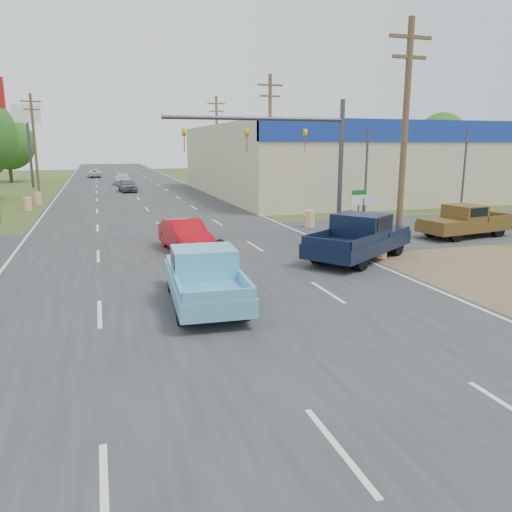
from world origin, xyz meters
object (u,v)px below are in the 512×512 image
object	(u,v)px
brown_pickup	(464,221)
distant_car_silver	(122,179)
navy_pickup	(361,236)
distant_car_grey	(127,186)
distant_car_white	(94,173)
blue_pickup	(204,275)
rider	(220,266)
motorcycle	(220,276)
red_convertible	(186,236)

from	to	relation	value
brown_pickup	distant_car_silver	bearing A→B (deg)	10.73
navy_pickup	distant_car_grey	size ratio (longest dim) A/B	1.56
brown_pickup	distant_car_white	size ratio (longest dim) A/B	1.26
distant_car_silver	distant_car_white	bearing A→B (deg)	102.03
blue_pickup	navy_pickup	world-z (taller)	navy_pickup
rider	blue_pickup	bearing A→B (deg)	58.69
motorcycle	blue_pickup	xyz separation A→B (m)	(-0.82, -1.31, 0.42)
motorcycle	distant_car_grey	size ratio (longest dim) A/B	0.52
distant_car_grey	distant_car_silver	world-z (taller)	distant_car_silver
red_convertible	motorcycle	bearing A→B (deg)	-97.06
rider	distant_car_white	size ratio (longest dim) A/B	0.38
motorcycle	brown_pickup	xyz separation A→B (m)	(14.52, 5.70, 0.40)
motorcycle	distant_car_silver	distance (m)	48.40
rider	distant_car_silver	size ratio (longest dim) A/B	0.34
motorcycle	blue_pickup	bearing A→B (deg)	-122.21
motorcycle	red_convertible	bearing A→B (deg)	90.32
navy_pickup	distant_car_white	bearing A→B (deg)	155.44
motorcycle	navy_pickup	size ratio (longest dim) A/B	0.34
navy_pickup	distant_car_white	distance (m)	62.20
distant_car_silver	red_convertible	bearing A→B (deg)	-88.97
distant_car_white	brown_pickup	bearing A→B (deg)	106.02
motorcycle	blue_pickup	world-z (taller)	blue_pickup
distant_car_grey	red_convertible	bearing A→B (deg)	-94.31
distant_car_white	rider	bearing A→B (deg)	91.97
blue_pickup	distant_car_silver	xyz separation A→B (m)	(-0.01, 49.69, -0.19)
blue_pickup	distant_car_grey	xyz separation A→B (m)	(-0.01, 39.16, -0.22)
red_convertible	brown_pickup	size ratio (longest dim) A/B	0.80
blue_pickup	brown_pickup	size ratio (longest dim) A/B	1.00
distant_car_grey	rider	bearing A→B (deg)	-94.46
motorcycle	navy_pickup	distance (m)	7.34
distant_car_grey	navy_pickup	bearing A→B (deg)	-83.47
motorcycle	distant_car_silver	xyz separation A→B (m)	(-0.82, 48.39, 0.23)
motorcycle	brown_pickup	bearing A→B (deg)	21.26
blue_pickup	distant_car_grey	bearing A→B (deg)	93.46
navy_pickup	distant_car_silver	world-z (taller)	navy_pickup
blue_pickup	navy_pickup	size ratio (longest dim) A/B	0.88
red_convertible	navy_pickup	distance (m)	7.83
motorcycle	rider	world-z (taller)	rider
red_convertible	distant_car_grey	distance (m)	31.34
navy_pickup	distant_car_white	size ratio (longest dim) A/B	1.42
motorcycle	rider	size ratio (longest dim) A/B	1.25
distant_car_silver	rider	bearing A→B (deg)	-89.04
brown_pickup	distant_car_white	xyz separation A→B (m)	(-18.67, 58.26, -0.27)
blue_pickup	distant_car_white	xyz separation A→B (m)	(-3.33, 65.27, -0.29)
distant_car_silver	brown_pickup	bearing A→B (deg)	-70.25
rider	blue_pickup	size ratio (longest dim) A/B	0.30
navy_pickup	motorcycle	bearing A→B (deg)	-102.78
motorcycle	brown_pickup	world-z (taller)	brown_pickup
red_convertible	distant_car_white	size ratio (longest dim) A/B	1.01
motorcycle	distant_car_grey	bearing A→B (deg)	91.06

